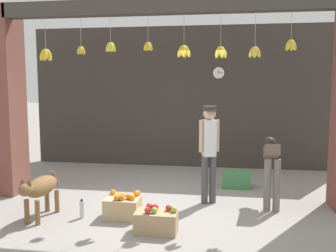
{
  "coord_description": "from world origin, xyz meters",
  "views": [
    {
      "loc": [
        0.96,
        -5.86,
        1.99
      ],
      "look_at": [
        0.0,
        0.44,
        1.26
      ],
      "focal_mm": 40.0,
      "sensor_mm": 36.0,
      "label": 1
    }
  ],
  "objects": [
    {
      "name": "fruit_crate_oranges",
      "position": [
        -0.51,
        -0.64,
        0.17
      ],
      "size": [
        0.51,
        0.4,
        0.38
      ],
      "color": "tan",
      "rests_on": "ground_plane"
    },
    {
      "name": "wall_clock",
      "position": [
        0.8,
        2.91,
        2.22
      ],
      "size": [
        0.28,
        0.03,
        0.28
      ],
      "color": "black"
    },
    {
      "name": "storefront_awning",
      "position": [
        -0.01,
        0.12,
        3.13
      ],
      "size": [
        5.44,
        0.32,
        0.97
      ],
      "color": "#3D3833"
    },
    {
      "name": "fruit_crate_apples",
      "position": [
        0.08,
        -1.12,
        0.15
      ],
      "size": [
        0.56,
        0.32,
        0.36
      ],
      "color": "tan",
      "rests_on": "ground_plane"
    },
    {
      "name": "shopkeeper",
      "position": [
        0.71,
        0.23,
        0.95
      ],
      "size": [
        0.33,
        0.29,
        1.62
      ],
      "rotation": [
        0.0,
        0.0,
        3.5
      ],
      "color": "#424247",
      "rests_on": "ground_plane"
    },
    {
      "name": "shop_pillar_left",
      "position": [
        -3.02,
        0.3,
        1.65
      ],
      "size": [
        0.7,
        0.6,
        3.31
      ],
      "primitive_type": "cube",
      "color": "brown",
      "rests_on": "ground_plane"
    },
    {
      "name": "shop_back_wall",
      "position": [
        0.0,
        2.98,
        1.65
      ],
      "size": [
        7.34,
        0.12,
        3.31
      ],
      "primitive_type": "cube",
      "color": "#38332D",
      "rests_on": "ground_plane"
    },
    {
      "name": "dog",
      "position": [
        -1.69,
        -0.88,
        0.46
      ],
      "size": [
        0.33,
        1.02,
        0.69
      ],
      "rotation": [
        0.0,
        0.0,
        -1.64
      ],
      "color": "brown",
      "rests_on": "ground_plane"
    },
    {
      "name": "worker_stooping",
      "position": [
        1.71,
        0.2,
        0.72
      ],
      "size": [
        0.26,
        0.82,
        1.08
      ],
      "rotation": [
        0.0,
        0.0,
        -0.04
      ],
      "color": "#6B665B",
      "rests_on": "ground_plane"
    },
    {
      "name": "produce_box_green",
      "position": [
        1.19,
        1.26,
        0.16
      ],
      "size": [
        0.53,
        0.36,
        0.31
      ],
      "primitive_type": "cube",
      "color": "#42844C",
      "rests_on": "ground_plane"
    },
    {
      "name": "water_bottle",
      "position": [
        -1.11,
        -0.76,
        0.13
      ],
      "size": [
        0.07,
        0.07,
        0.28
      ],
      "color": "silver",
      "rests_on": "ground_plane"
    },
    {
      "name": "ground_plane",
      "position": [
        0.0,
        0.0,
        0.0
      ],
      "size": [
        60.0,
        60.0,
        0.0
      ],
      "primitive_type": "plane",
      "color": "gray"
    }
  ]
}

